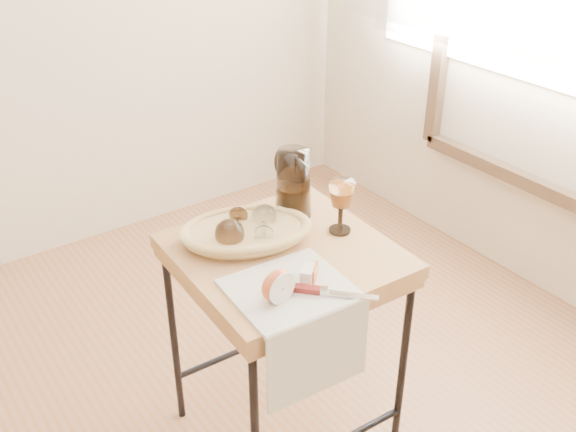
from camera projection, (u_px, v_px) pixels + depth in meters
curtain at (557, 13)px, 2.47m from camera, size 0.02×1.00×2.20m
side_table at (284, 349)px, 2.08m from camera, size 0.60×0.60×0.74m
tea_towel at (290, 289)px, 1.72m from camera, size 0.32×0.29×0.01m
bread_basket at (246, 234)px, 1.92m from camera, size 0.41×0.35×0.05m
goblet_lying_a at (234, 225)px, 1.90m from camera, size 0.16×0.16×0.09m
goblet_lying_b at (264, 224)px, 1.92m from camera, size 0.13×0.14×0.08m
pitcher at (293, 183)px, 2.01m from camera, size 0.22×0.27×0.26m
wine_goblet at (341, 207)px, 1.94m from camera, size 0.09×0.09×0.17m
apple_half at (276, 285)px, 1.66m from camera, size 0.10×0.06×0.09m
apple_wedge at (308, 274)px, 1.74m from camera, size 0.06×0.06×0.04m
table_knife at (328, 291)px, 1.69m from camera, size 0.18×0.19×0.02m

